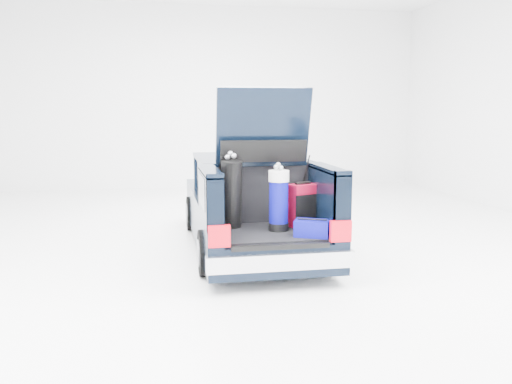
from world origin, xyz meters
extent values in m
plane|color=white|center=(0.00, 0.00, 0.00)|extent=(14.00, 14.00, 0.00)
cube|color=black|center=(0.00, 0.65, 0.50)|extent=(1.75, 3.00, 0.70)
cube|color=black|center=(0.00, 2.22, 0.40)|extent=(1.70, 0.30, 0.50)
cube|color=#B7B7BF|center=(0.00, 2.36, 0.33)|extent=(1.72, 0.10, 0.22)
cube|color=black|center=(0.00, 0.15, 1.12)|extent=(1.55, 1.95, 0.54)
cube|color=black|center=(0.00, 0.15, 1.41)|extent=(1.62, 2.05, 0.06)
cube|color=black|center=(0.00, -1.50, 0.35)|extent=(1.75, 1.30, 0.40)
cube|color=black|center=(0.00, -1.48, 0.57)|extent=(1.32, 1.18, 0.05)
cube|color=black|center=(-0.78, -1.50, 0.97)|extent=(0.20, 1.30, 0.85)
cube|color=black|center=(0.78, -1.50, 0.97)|extent=(0.20, 1.30, 0.85)
cube|color=black|center=(-0.78, -1.50, 1.41)|extent=(0.20, 1.30, 0.06)
cube|color=black|center=(0.78, -1.50, 1.41)|extent=(0.20, 1.30, 0.06)
cube|color=black|center=(0.00, -0.88, 0.97)|extent=(1.36, 0.08, 0.84)
cube|color=#B7B7BF|center=(0.00, -2.18, 0.38)|extent=(1.80, 0.12, 0.20)
cube|color=#A90713|center=(-0.74, -2.15, 0.72)|extent=(0.26, 0.07, 0.26)
cube|color=#A90713|center=(0.74, -2.15, 0.72)|extent=(0.26, 0.07, 0.26)
cube|color=black|center=(0.00, -2.15, 0.56)|extent=(1.20, 0.06, 0.06)
cube|color=black|center=(0.00, -1.05, 1.96)|extent=(1.28, 0.33, 1.03)
cube|color=black|center=(0.00, -1.01, 2.10)|extent=(0.95, 0.17, 0.54)
cylinder|color=black|center=(-0.82, 1.45, 0.31)|extent=(0.20, 0.62, 0.62)
cylinder|color=slate|center=(-0.82, 1.45, 0.31)|extent=(0.23, 0.36, 0.36)
cylinder|color=black|center=(0.82, 1.45, 0.31)|extent=(0.20, 0.62, 0.62)
cylinder|color=slate|center=(0.82, 1.45, 0.31)|extent=(0.23, 0.36, 0.36)
cylinder|color=black|center=(-0.82, -1.35, 0.31)|extent=(0.20, 0.62, 0.62)
cylinder|color=slate|center=(-0.82, -1.35, 0.31)|extent=(0.23, 0.36, 0.36)
cylinder|color=black|center=(0.82, -1.35, 0.31)|extent=(0.20, 0.62, 0.62)
cylinder|color=slate|center=(0.82, -1.35, 0.31)|extent=(0.23, 0.36, 0.36)
cube|color=maroon|center=(0.50, -1.28, 0.89)|extent=(0.43, 0.35, 0.58)
cube|color=black|center=(0.50, -1.28, 1.20)|extent=(0.24, 0.13, 0.03)
cube|color=black|center=(0.50, -1.39, 0.83)|extent=(0.36, 0.16, 0.44)
cylinder|color=black|center=(-0.46, -1.19, 1.05)|extent=(0.33, 0.41, 0.93)
cube|color=white|center=(-0.46, -1.07, 1.09)|extent=(0.11, 0.03, 0.32)
sphere|color=#99999E|center=(-0.51, -1.17, 1.55)|extent=(0.08, 0.08, 0.08)
sphere|color=#99999E|center=(-0.43, -1.22, 1.57)|extent=(0.08, 0.08, 0.08)
cylinder|color=black|center=(0.13, -1.46, 0.65)|extent=(0.30, 0.30, 0.10)
cylinder|color=#060577|center=(0.13, -1.46, 0.98)|extent=(0.28, 0.28, 0.57)
cylinder|color=white|center=(0.13, -1.46, 1.32)|extent=(0.30, 0.30, 0.14)
sphere|color=#99999E|center=(0.16, -1.44, 1.42)|extent=(0.07, 0.07, 0.07)
sphere|color=#99999E|center=(0.13, -1.42, 1.47)|extent=(0.07, 0.07, 0.07)
cube|color=#060577|center=(0.47, -1.86, 0.70)|extent=(0.50, 0.43, 0.20)
cylinder|color=black|center=(0.47, -1.86, 0.81)|extent=(0.35, 0.17, 0.02)
camera|label=1|loc=(-1.43, -8.27, 2.17)|focal=38.00mm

